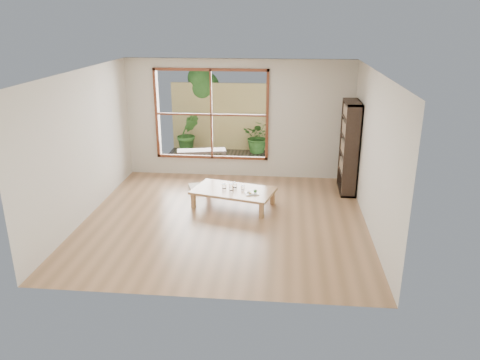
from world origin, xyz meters
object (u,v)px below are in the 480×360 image
object	(u,v)px
bookshelf	(349,147)
food_tray	(252,193)
low_table	(233,192)
garden_bench	(202,152)

from	to	relation	value
bookshelf	food_tray	distance (m)	2.31
low_table	bookshelf	bearing A→B (deg)	39.54
food_tray	garden_bench	world-z (taller)	food_tray
bookshelf	garden_bench	bearing A→B (deg)	156.59
bookshelf	garden_bench	size ratio (longest dim) A/B	1.55
low_table	garden_bench	distance (m)	2.68
low_table	food_tray	size ratio (longest dim) A/B	5.86
low_table	food_tray	xyz separation A→B (m)	(0.38, -0.19, 0.06)
bookshelf	food_tray	world-z (taller)	bookshelf
food_tray	low_table	bearing A→B (deg)	138.13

